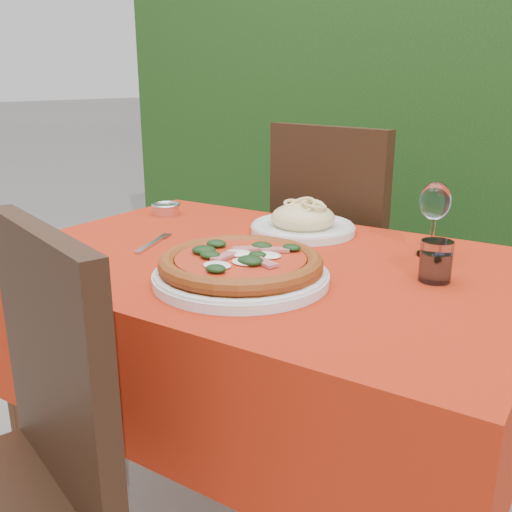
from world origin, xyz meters
The scene contains 11 objects.
ground centered at (0.00, 0.00, 0.00)m, with size 60.00×60.00×0.00m, color slate.
hedge centered at (0.00, 1.55, 0.92)m, with size 3.20×0.55×1.78m.
dining_table centered at (0.00, 0.00, 0.60)m, with size 1.26×0.86×0.75m.
chair_near centered at (-0.08, -0.67, 0.54)m, with size 0.54×0.54×0.94m.
chair_far centered at (-0.08, 0.67, 0.58)m, with size 0.54×0.54×1.02m.
pizza_plate centered at (0.06, -0.17, 0.78)m, with size 0.43×0.43×0.07m.
pasta_plate centered at (-0.03, 0.26, 0.78)m, with size 0.29×0.29×0.08m.
water_glass centered at (0.40, 0.06, 0.79)m, with size 0.07×0.07×0.09m.
wine_glass centered at (0.34, 0.24, 0.88)m, with size 0.07×0.07×0.18m.
fork centered at (-0.29, -0.07, 0.75)m, with size 0.03×0.21×0.01m, color #B4B4BB.
steel_ramekin centered at (-0.50, 0.23, 0.76)m, with size 0.08×0.08×0.03m, color silver.
Camera 1 is at (0.70, -1.11, 1.16)m, focal length 40.00 mm.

